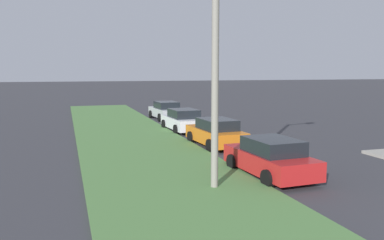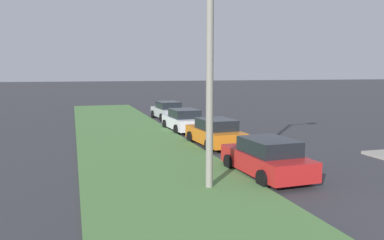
{
  "view_description": "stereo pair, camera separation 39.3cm",
  "coord_description": "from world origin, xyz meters",
  "px_view_note": "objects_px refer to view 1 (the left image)",
  "views": [
    {
      "loc": [
        -5.83,
        10.71,
        3.98
      ],
      "look_at": [
        16.73,
        3.61,
        1.08
      ],
      "focal_mm": 37.69,
      "sensor_mm": 36.0,
      "label": 1
    },
    {
      "loc": [
        -5.95,
        10.33,
        3.98
      ],
      "look_at": [
        16.73,
        3.61,
        1.08
      ],
      "focal_mm": 37.69,
      "sensor_mm": 36.0,
      "label": 2
    }
  ],
  "objects_px": {
    "parked_car_red": "(270,158)",
    "parked_car_silver": "(166,111)",
    "parked_car_white": "(183,120)",
    "parked_car_orange": "(216,133)",
    "streetlight": "(224,58)"
  },
  "relations": [
    {
      "from": "parked_car_red",
      "to": "parked_car_silver",
      "type": "bearing_deg",
      "value": -4.92
    },
    {
      "from": "parked_car_silver",
      "to": "parked_car_red",
      "type": "bearing_deg",
      "value": 174.93
    },
    {
      "from": "parked_car_white",
      "to": "streetlight",
      "type": "xyz_separation_m",
      "value": [
        -12.98,
        2.37,
        3.67
      ]
    },
    {
      "from": "parked_car_orange",
      "to": "streetlight",
      "type": "relative_size",
      "value": 0.59
    },
    {
      "from": "streetlight",
      "to": "parked_car_silver",
      "type": "bearing_deg",
      "value": -8.24
    },
    {
      "from": "parked_car_red",
      "to": "parked_car_orange",
      "type": "height_order",
      "value": "same"
    },
    {
      "from": "parked_car_white",
      "to": "parked_car_silver",
      "type": "distance_m",
      "value": 6.71
    },
    {
      "from": "parked_car_white",
      "to": "streetlight",
      "type": "height_order",
      "value": "streetlight"
    },
    {
      "from": "parked_car_orange",
      "to": "parked_car_red",
      "type": "bearing_deg",
      "value": 174.5
    },
    {
      "from": "parked_car_orange",
      "to": "parked_car_silver",
      "type": "distance_m",
      "value": 12.36
    },
    {
      "from": "parked_car_orange",
      "to": "parked_car_white",
      "type": "distance_m",
      "value": 5.66
    },
    {
      "from": "parked_car_red",
      "to": "parked_car_silver",
      "type": "height_order",
      "value": "same"
    },
    {
      "from": "parked_car_red",
      "to": "parked_car_orange",
      "type": "bearing_deg",
      "value": -5.35
    },
    {
      "from": "parked_car_red",
      "to": "parked_car_white",
      "type": "relative_size",
      "value": 1.0
    },
    {
      "from": "parked_car_red",
      "to": "parked_car_silver",
      "type": "distance_m",
      "value": 18.74
    }
  ]
}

